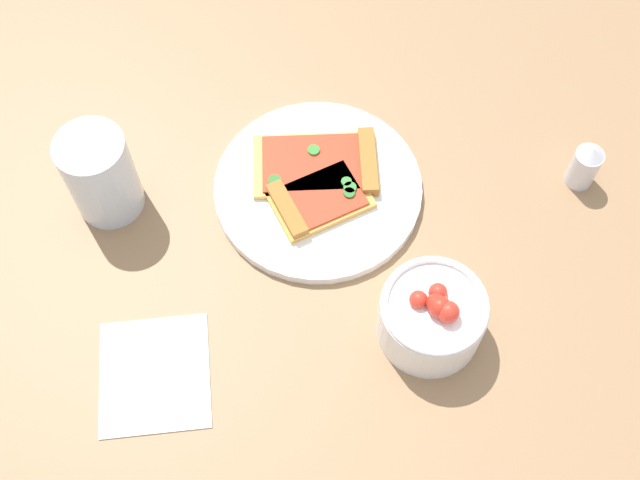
{
  "coord_description": "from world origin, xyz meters",
  "views": [
    {
      "loc": [
        0.06,
        0.5,
        0.85
      ],
      "look_at": [
        0.01,
        0.06,
        0.03
      ],
      "focal_mm": 45.51,
      "sensor_mm": 36.0,
      "label": 1
    }
  ],
  "objects": [
    {
      "name": "paper_napkin",
      "position": [
        0.21,
        0.19,
        0.0
      ],
      "size": [
        0.12,
        0.13,
        0.0
      ],
      "primitive_type": "cube",
      "rotation": [
        0.0,
        0.0,
        -0.01
      ],
      "color": "white",
      "rests_on": "ground_plane"
    },
    {
      "name": "soda_glass",
      "position": [
        0.25,
        -0.04,
        0.06
      ],
      "size": [
        0.08,
        0.08,
        0.12
      ],
      "color": "silver",
      "rests_on": "ground_plane"
    },
    {
      "name": "pepper_shaker",
      "position": [
        -0.32,
        0.0,
        0.03
      ],
      "size": [
        0.03,
        0.03,
        0.07
      ],
      "color": "silver",
      "rests_on": "ground_plane"
    },
    {
      "name": "plate",
      "position": [
        0.0,
        -0.02,
        0.01
      ],
      "size": [
        0.25,
        0.25,
        0.01
      ],
      "primitive_type": "cylinder",
      "color": "white",
      "rests_on": "ground_plane"
    },
    {
      "name": "ground_plane",
      "position": [
        0.0,
        0.0,
        0.0
      ],
      "size": [
        2.4,
        2.4,
        0.0
      ],
      "primitive_type": "plane",
      "color": "#93704C",
      "rests_on": "ground"
    },
    {
      "name": "pizza_slice_near",
      "position": [
        -0.01,
        -0.05,
        0.02
      ],
      "size": [
        0.16,
        0.1,
        0.02
      ],
      "color": "#E5B256",
      "rests_on": "plate"
    },
    {
      "name": "pizza_slice_far",
      "position": [
        0.01,
        0.0,
        0.02
      ],
      "size": [
        0.13,
        0.11,
        0.02
      ],
      "color": "gold",
      "rests_on": "plate"
    },
    {
      "name": "salad_bowl",
      "position": [
        -0.1,
        0.17,
        0.04
      ],
      "size": [
        0.12,
        0.12,
        0.09
      ],
      "color": "white",
      "rests_on": "ground_plane"
    }
  ]
}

